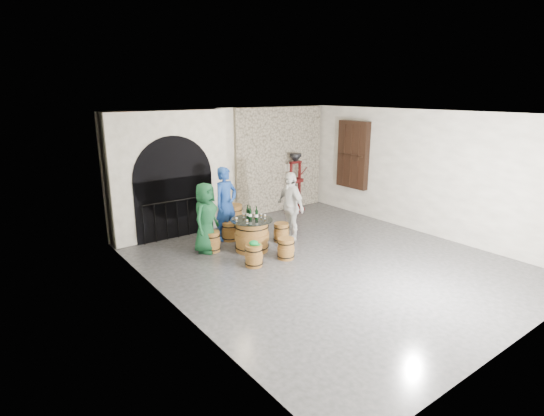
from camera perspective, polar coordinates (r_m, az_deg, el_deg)
ground at (r=9.53m, az=7.05°, el=-7.14°), size 8.00×8.00×0.00m
wall_back at (r=12.17m, az=-5.86°, el=5.70°), size 8.00×0.00×8.00m
wall_front at (r=6.88m, az=31.21°, el=-4.11°), size 8.00×0.00×8.00m
wall_left at (r=7.13m, az=-13.32°, el=-1.60°), size 0.00×8.00×8.00m
wall_right at (r=11.71m, az=19.84°, el=4.48°), size 0.00×8.00×8.00m
ceiling at (r=8.82m, az=7.74°, el=12.44°), size 8.00×8.00×0.00m
stone_facing_panel at (r=13.12m, az=1.06°, el=6.49°), size 3.20×0.12×3.18m
arched_opening at (r=11.09m, az=-13.60°, el=4.31°), size 3.10×0.60×3.19m
shuttered_window at (r=13.04m, az=10.82°, el=7.05°), size 0.23×1.10×2.00m
barrel_table at (r=9.97m, az=-2.73°, el=-3.68°), size 0.99×0.99×0.76m
barrel_stool_left at (r=10.06m, az=-8.06°, el=-4.49°), size 0.40×0.40×0.48m
barrel_stool_far at (r=10.74m, az=-5.73°, el=-3.12°), size 0.40×0.40×0.48m
barrel_stool_right at (r=10.59m, az=1.27°, el=-3.32°), size 0.40×0.40×0.48m
barrel_stool_near_right at (r=9.54m, az=1.88°, el=-5.47°), size 0.40×0.40×0.48m
barrel_stool_near_left at (r=9.15m, az=-2.46°, el=-6.42°), size 0.40×0.40×0.48m
green_cap at (r=9.04m, az=-2.45°, el=-4.74°), size 0.24×0.20×0.11m
person_green at (r=9.89m, az=-8.92°, el=-1.29°), size 0.96×0.88×1.65m
person_blue at (r=10.65m, az=-6.22°, el=0.58°), size 0.76×0.58×1.85m
person_white at (r=10.59m, az=2.47°, el=0.24°), size 0.49×1.04×1.73m
wine_bottle_left at (r=9.85m, az=-2.95°, el=-0.79°), size 0.08×0.08×0.32m
wine_bottle_center at (r=9.80m, az=-2.09°, el=-0.86°), size 0.08×0.08×0.32m
wine_bottle_right at (r=9.92m, az=-3.26°, el=-0.67°), size 0.08×0.08×0.32m
tasting_glass_a at (r=9.55m, az=-3.37°, el=-1.83°), size 0.05×0.05×0.10m
tasting_glass_b at (r=10.00m, az=-1.46°, el=-1.01°), size 0.05×0.05×0.10m
tasting_glass_c at (r=10.02m, az=-3.81°, el=-1.01°), size 0.05×0.05×0.10m
tasting_glass_d at (r=10.09m, az=-2.37°, el=-0.86°), size 0.05×0.05×0.10m
tasting_glass_e at (r=9.91m, az=-0.95°, el=-1.15°), size 0.05×0.05×0.10m
tasting_glass_f at (r=9.72m, az=-4.79°, el=-1.53°), size 0.05×0.05×0.10m
side_barrel at (r=11.53m, az=-5.23°, el=-1.24°), size 0.52×0.52×0.69m
corking_press at (r=13.16m, az=3.15°, el=4.05°), size 0.76×0.45×1.80m
control_box at (r=13.26m, az=2.12°, el=5.47°), size 0.18×0.10×0.22m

